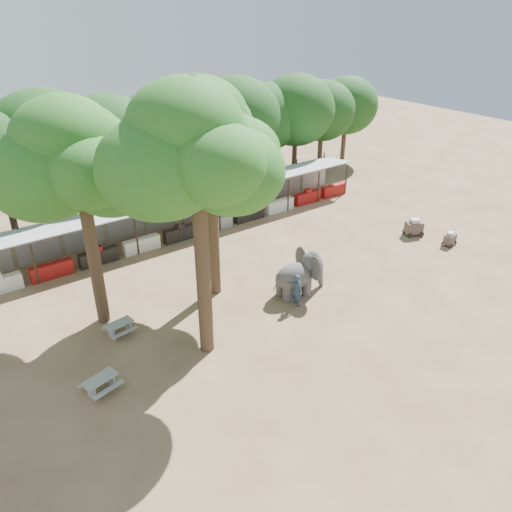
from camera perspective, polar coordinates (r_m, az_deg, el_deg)
ground at (r=25.32m, az=8.63°, el=-7.65°), size 100.00×100.00×0.00m
vendor_stalls at (r=34.54m, az=-7.39°, el=4.77°), size 28.00×2.99×2.80m
yard_tree_left at (r=23.09m, az=-20.21°, el=10.14°), size 7.10×6.90×11.02m
yard_tree_center at (r=19.43m, az=-7.47°, el=11.61°), size 7.10×6.90×12.04m
yard_tree_back at (r=24.39m, az=-5.87°, el=13.39°), size 7.10×6.90×11.36m
backdrop_trees at (r=37.57m, az=-11.81°, el=13.29°), size 46.46×5.95×8.33m
elephant at (r=26.92m, az=5.05°, el=-2.06°), size 3.19×2.41×2.40m
handler at (r=26.05m, az=4.72°, el=-3.88°), size 0.51×0.71×1.82m
picnic_table_near at (r=21.96m, az=-17.34°, el=-13.67°), size 1.67×1.57×0.70m
picnic_table_far at (r=24.95m, az=-15.34°, el=-7.82°), size 1.47×1.36×0.66m
cart_front at (r=34.77m, az=21.29°, el=1.86°), size 1.02×0.74×0.92m
cart_back at (r=35.35m, az=17.61°, el=3.16°), size 1.44×1.23×1.20m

